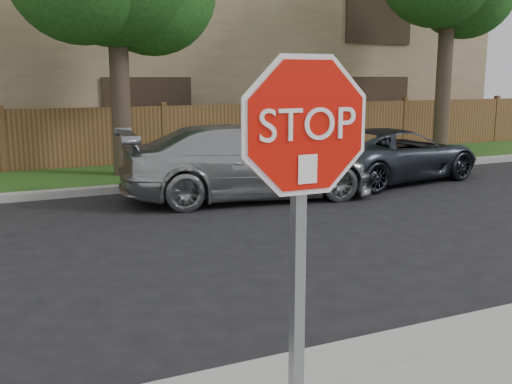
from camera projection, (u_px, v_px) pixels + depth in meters
name	position (u px, v px, depth m)	size (l,w,h in m)	color
far_curb	(14.00, 197.00, 11.61)	(70.00, 0.30, 0.15)	gray
grass_strip	(9.00, 184.00, 13.08)	(70.00, 3.00, 0.12)	#1E4714
fence	(3.00, 143.00, 14.36)	(70.00, 0.12, 1.60)	brown
stop_sign	(303.00, 187.00, 3.11)	(1.01, 0.13, 2.55)	gray
sedan_right	(248.00, 162.00, 11.76)	(2.04, 5.01, 1.45)	#9C9FA2
sedan_far_right	(394.00, 154.00, 13.79)	(2.02, 4.37, 1.22)	#2D333C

